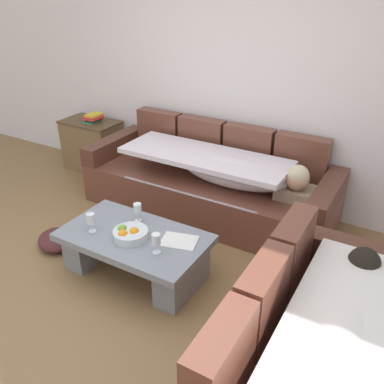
# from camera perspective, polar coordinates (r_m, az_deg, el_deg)

# --- Properties ---
(ground_plane) EXTENTS (14.00, 14.00, 0.00)m
(ground_plane) POSITION_cam_1_polar(r_m,az_deg,el_deg) (3.36, -11.93, -14.55)
(ground_plane) COLOR olive
(back_wall) EXTENTS (9.00, 0.10, 2.70)m
(back_wall) POSITION_cam_1_polar(r_m,az_deg,el_deg) (4.39, 5.55, 16.09)
(back_wall) COLOR white
(back_wall) RESTS_ON ground_plane
(couch_along_wall) EXTENTS (2.59, 0.92, 0.88)m
(couch_along_wall) POSITION_cam_1_polar(r_m,az_deg,el_deg) (4.25, 2.86, 1.10)
(couch_along_wall) COLOR brown
(couch_along_wall) RESTS_ON ground_plane
(couch_near_window) EXTENTS (0.92, 1.91, 0.88)m
(couch_near_window) POSITION_cam_1_polar(r_m,az_deg,el_deg) (2.55, 17.33, -21.76)
(couch_near_window) COLOR brown
(couch_near_window) RESTS_ON ground_plane
(coffee_table) EXTENTS (1.20, 0.68, 0.38)m
(coffee_table) POSITION_cam_1_polar(r_m,az_deg,el_deg) (3.44, -7.98, -7.84)
(coffee_table) COLOR gray
(coffee_table) RESTS_ON ground_plane
(fruit_bowl) EXTENTS (0.28, 0.28, 0.10)m
(fruit_bowl) POSITION_cam_1_polar(r_m,az_deg,el_deg) (3.30, -8.64, -5.77)
(fruit_bowl) COLOR silver
(fruit_bowl) RESTS_ON coffee_table
(wine_glass_near_left) EXTENTS (0.07, 0.07, 0.17)m
(wine_glass_near_left) POSITION_cam_1_polar(r_m,az_deg,el_deg) (3.41, -13.88, -3.71)
(wine_glass_near_left) COLOR silver
(wine_glass_near_left) RESTS_ON coffee_table
(wine_glass_near_right) EXTENTS (0.07, 0.07, 0.17)m
(wine_glass_near_right) POSITION_cam_1_polar(r_m,az_deg,el_deg) (3.08, -5.00, -6.65)
(wine_glass_near_right) COLOR silver
(wine_glass_near_right) RESTS_ON coffee_table
(wine_glass_far_back) EXTENTS (0.07, 0.07, 0.17)m
(wine_glass_far_back) POSITION_cam_1_polar(r_m,az_deg,el_deg) (3.48, -7.58, -2.37)
(wine_glass_far_back) COLOR silver
(wine_glass_far_back) RESTS_ON coffee_table
(open_magazine) EXTENTS (0.32, 0.27, 0.01)m
(open_magazine) POSITION_cam_1_polar(r_m,az_deg,el_deg) (3.25, -1.79, -6.83)
(open_magazine) COLOR white
(open_magazine) RESTS_ON coffee_table
(side_cabinet) EXTENTS (0.72, 0.44, 0.64)m
(side_cabinet) POSITION_cam_1_polar(r_m,az_deg,el_deg) (5.42, -13.64, 6.33)
(side_cabinet) COLOR brown
(side_cabinet) RESTS_ON ground_plane
(book_stack_on_cabinet) EXTENTS (0.17, 0.22, 0.10)m
(book_stack_on_cabinet) POSITION_cam_1_polar(r_m,az_deg,el_deg) (5.25, -13.54, 9.99)
(book_stack_on_cabinet) COLOR #338C59
(book_stack_on_cabinet) RESTS_ON side_cabinet
(crumpled_garment) EXTENTS (0.51, 0.49, 0.12)m
(crumpled_garment) POSITION_cam_1_polar(r_m,az_deg,el_deg) (4.04, -18.39, -6.31)
(crumpled_garment) COLOR #4C2323
(crumpled_garment) RESTS_ON ground_plane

